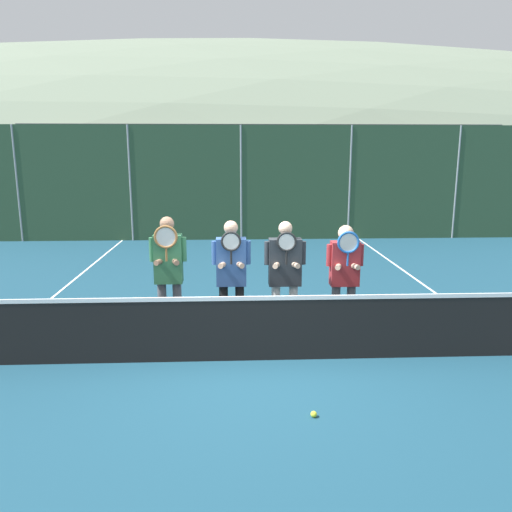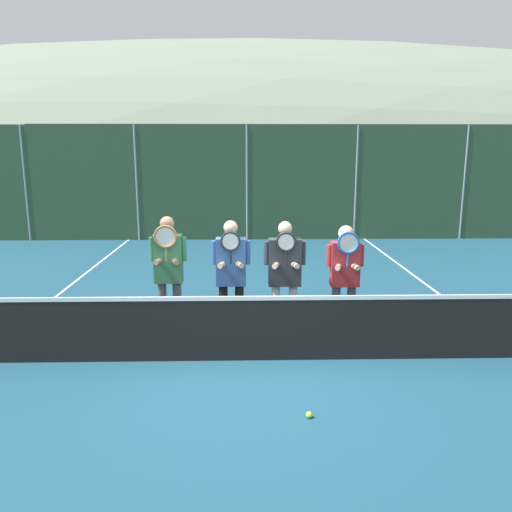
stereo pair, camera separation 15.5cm
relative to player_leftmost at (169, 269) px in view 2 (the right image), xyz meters
name	(u,v)px [view 2 (the right image)]	position (x,y,z in m)	size (l,w,h in m)	color
ground_plane	(252,360)	(1.20, -0.77, -1.10)	(120.00, 120.00, 0.00)	navy
hill_distant	(245,177)	(1.20, 47.32, -1.10)	(124.45, 69.14, 24.20)	slate
clubhouse_building	(268,169)	(2.22, 16.35, 0.84)	(19.68, 5.50, 3.83)	#9EA3A8
fence_back	(247,183)	(1.20, 8.62, 0.68)	(20.69, 0.06, 3.56)	gray
tennis_net	(252,328)	(1.20, -0.77, -0.63)	(10.17, 0.09, 1.01)	gray
court_line_left_sideline	(54,298)	(-2.58, 2.23, -1.10)	(0.05, 16.00, 0.01)	white
court_line_right_sideline	(441,295)	(4.98, 2.23, -1.10)	(0.05, 16.00, 0.01)	white
player_leftmost	(169,269)	(0.00, 0.00, 0.00)	(0.54, 0.34, 1.88)	#56565B
player_center_left	(231,272)	(0.92, -0.08, -0.03)	(0.57, 0.34, 1.82)	black
player_center_right	(285,272)	(1.70, -0.09, -0.04)	(0.60, 0.34, 1.81)	white
player_rightmost	(345,272)	(2.59, -0.01, -0.06)	(0.55, 0.34, 1.73)	#56565B
car_far_left	(74,204)	(-5.06, 11.08, -0.21)	(4.33, 1.98, 1.74)	black
car_left_of_center	(208,203)	(-0.18, 10.95, -0.19)	(4.09, 2.06, 1.79)	black
car_center	(340,204)	(4.55, 10.59, -0.18)	(4.05, 2.06, 1.82)	#285638
car_right_of_center	(476,204)	(9.59, 10.87, -0.24)	(4.71, 2.06, 1.68)	black
tennis_ball_on_court	(309,415)	(1.79, -2.28, -1.07)	(0.07, 0.07, 0.07)	#CCDB33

